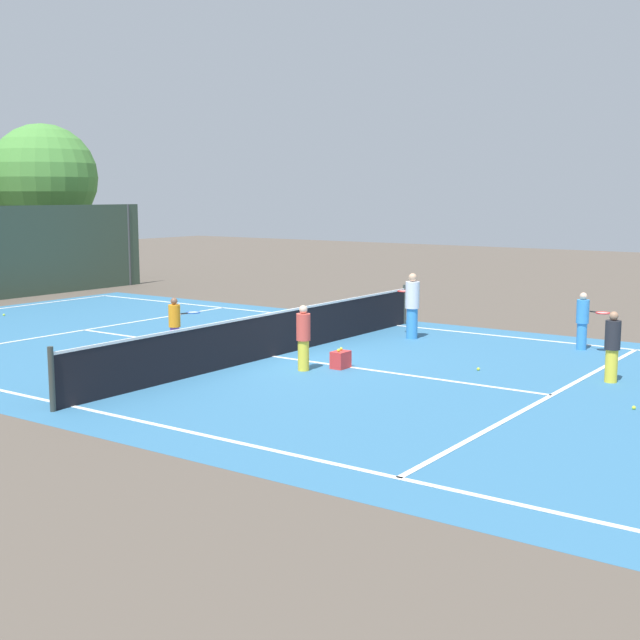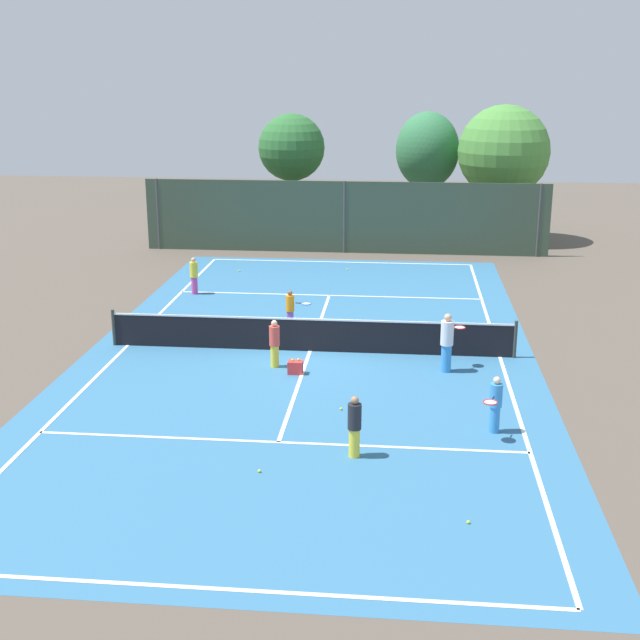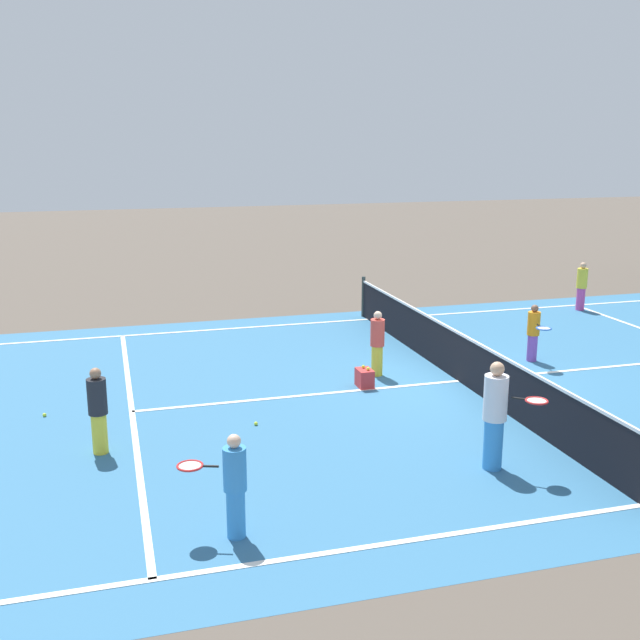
% 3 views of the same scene
% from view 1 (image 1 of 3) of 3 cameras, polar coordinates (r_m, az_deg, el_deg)
% --- Properties ---
extents(ground_plane, '(80.00, 80.00, 0.00)m').
position_cam_1_polar(ground_plane, '(18.93, -3.19, -2.48)').
color(ground_plane, brown).
extents(court_surface, '(13.00, 25.00, 0.01)m').
position_cam_1_polar(court_surface, '(18.93, -3.19, -2.47)').
color(court_surface, teal).
rests_on(court_surface, ground_plane).
extents(tennis_net, '(11.90, 0.10, 1.10)m').
position_cam_1_polar(tennis_net, '(18.84, -3.20, -0.95)').
color(tennis_net, '#333833').
rests_on(tennis_net, ground_plane).
extents(tree_2, '(4.28, 4.28, 6.39)m').
position_cam_1_polar(tree_2, '(36.24, -18.11, 9.09)').
color(tree_2, brown).
rests_on(tree_2, ground_plane).
extents(player_0, '(0.85, 0.41, 1.26)m').
position_cam_1_polar(player_0, '(19.61, -9.70, -0.25)').
color(player_0, purple).
rests_on(player_0, ground_plane).
extents(player_1, '(0.53, 0.87, 1.34)m').
position_cam_1_polar(player_1, '(20.54, 17.30, -0.01)').
color(player_1, '#388CD8').
rests_on(player_1, ground_plane).
extents(player_2, '(0.29, 0.29, 1.35)m').
position_cam_1_polar(player_2, '(17.29, -1.13, -1.18)').
color(player_2, yellow).
rests_on(player_2, ground_plane).
extents(player_3, '(0.76, 0.86, 1.65)m').
position_cam_1_polar(player_3, '(21.26, 6.22, 1.01)').
color(player_3, '#388CD8').
rests_on(player_3, ground_plane).
extents(player_4, '(0.29, 0.29, 1.38)m').
position_cam_1_polar(player_4, '(17.15, 19.08, -1.68)').
color(player_4, yellow).
rests_on(player_4, ground_plane).
extents(ball_crate, '(0.40, 0.28, 0.43)m').
position_cam_1_polar(ball_crate, '(17.62, 1.40, -2.68)').
color(ball_crate, red).
rests_on(ball_crate, ground_plane).
extents(tennis_ball_1, '(0.07, 0.07, 0.07)m').
position_cam_1_polar(tennis_ball_1, '(26.89, -20.51, 0.33)').
color(tennis_ball_1, '#CCE533').
rests_on(tennis_ball_1, ground_plane).
extents(tennis_ball_2, '(0.07, 0.07, 0.07)m').
position_cam_1_polar(tennis_ball_2, '(15.25, 20.38, -5.55)').
color(tennis_ball_2, '#CCE533').
rests_on(tennis_ball_2, ground_plane).
extents(tennis_ball_3, '(0.07, 0.07, 0.07)m').
position_cam_1_polar(tennis_ball_3, '(17.71, 10.61, -3.27)').
color(tennis_ball_3, '#CCE533').
rests_on(tennis_ball_3, ground_plane).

